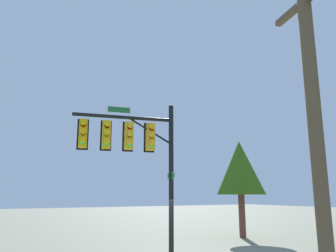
# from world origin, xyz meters

# --- Properties ---
(signal_pole_assembly) EXTENTS (4.12, 1.49, 6.38)m
(signal_pole_assembly) POSITION_xyz_m (1.63, -0.33, 4.56)
(signal_pole_assembly) COLOR black
(signal_pole_assembly) RESTS_ON ground_plane
(utility_pole) EXTENTS (0.57, 1.77, 7.00)m
(utility_pole) POSITION_xyz_m (1.62, 8.03, 3.65)
(utility_pole) COLOR brown
(utility_pole) RESTS_ON ground_plane
(tree_mid) EXTENTS (3.17, 3.17, 6.21)m
(tree_mid) POSITION_xyz_m (-8.21, -5.08, 4.41)
(tree_mid) COLOR brown
(tree_mid) RESTS_ON ground_plane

